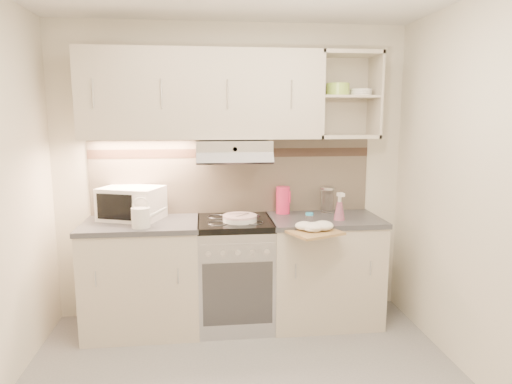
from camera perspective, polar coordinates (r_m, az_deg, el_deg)
room_shell at (r=2.90m, az=-1.74°, el=7.36°), size 3.04×2.84×2.52m
base_cabinet_left at (r=3.88m, az=-13.93°, el=-10.44°), size 0.90×0.60×0.86m
worktop_left at (r=3.75m, az=-14.21°, el=-3.96°), size 0.92×0.62×0.04m
base_cabinet_right at (r=3.97m, az=8.39°, el=-9.78°), size 0.90×0.60×0.86m
worktop_right at (r=3.85m, az=8.55°, el=-3.44°), size 0.92×0.62×0.04m
electric_range at (r=3.85m, az=-2.63°, el=-10.00°), size 0.60×0.60×0.90m
microwave at (r=3.85m, az=-15.28°, el=-1.36°), size 0.56×0.49×0.26m
watering_can at (r=3.55m, az=-14.06°, el=-2.99°), size 0.27×0.14×0.23m
plate_stack at (r=3.66m, az=-2.04°, el=-3.28°), size 0.27×0.27×0.06m
bread_loaf at (r=3.72m, az=-1.66°, el=-3.12°), size 0.18×0.18×0.04m
pink_pitcher at (r=3.94m, az=3.40°, el=-1.00°), size 0.13×0.12×0.23m
glass_jar at (r=4.03m, az=8.91°, el=-0.95°), size 0.12×0.12×0.22m
spice_jar at (r=3.58m, az=6.69°, el=-3.29°), size 0.06×0.06×0.09m
spray_bottle at (r=3.76m, az=10.39°, el=-2.03°), size 0.09×0.09×0.24m
cutting_board at (r=3.48m, az=7.22°, el=-4.99°), size 0.46×0.44×0.02m
dish_towel at (r=3.50m, az=7.38°, el=-4.05°), size 0.32×0.28×0.08m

